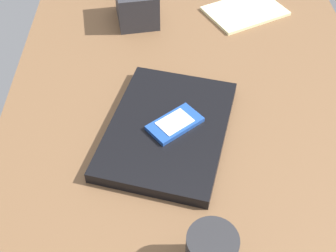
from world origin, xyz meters
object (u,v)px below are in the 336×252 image
object	(u,v)px
desk_organizer	(137,5)
notepad	(245,11)
cell_phone_on_laptop	(175,124)
laptop_closed	(168,129)

from	to	relation	value
desk_organizer	notepad	distance (cm)	28.96
cell_phone_on_laptop	notepad	bearing A→B (deg)	155.08
laptop_closed	notepad	xyz separation A→B (cm)	(-43.20, 21.48, -0.80)
desk_organizer	notepad	xyz separation A→B (cm)	(-3.00, 28.52, -4.05)
laptop_closed	desk_organizer	distance (cm)	40.94
desk_organizer	notepad	size ratio (longest dim) A/B	0.60
cell_phone_on_laptop	notepad	world-z (taller)	cell_phone_on_laptop
laptop_closed	notepad	size ratio (longest dim) A/B	1.56
desk_organizer	laptop_closed	bearing A→B (deg)	0.83
cell_phone_on_laptop	notepad	distance (cm)	47.92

